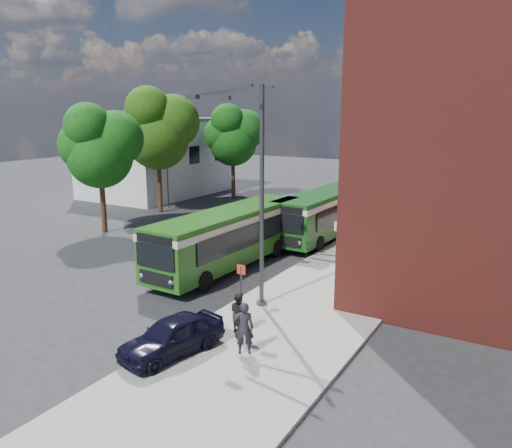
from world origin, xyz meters
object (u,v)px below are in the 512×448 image
Objects in this scene: bus_front at (230,233)px; bus_rear at (326,209)px; street_lamp at (254,194)px; parked_car at (172,336)px.

bus_rear is at bearing 77.55° from bus_front.
street_lamp is 12.94m from bus_rear.
bus_rear is (-1.99, 12.44, -2.96)m from street_lamp.
street_lamp is 2.41× the size of parked_car.
bus_rear reaches higher than parked_car.
parked_car is at bearing -83.70° from bus_rear.
bus_rear is 2.94× the size of parked_car.
bus_front is at bearing 124.97° from parked_car.
parked_car is (-0.04, -5.23, -4.00)m from street_lamp.
bus_front is at bearing 133.44° from street_lamp.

